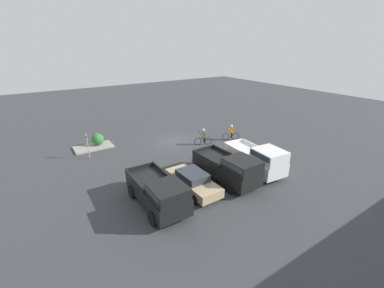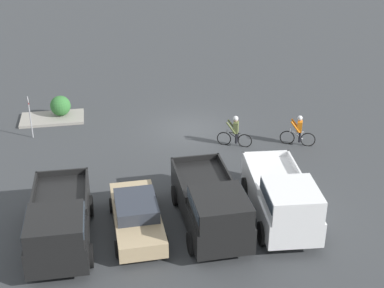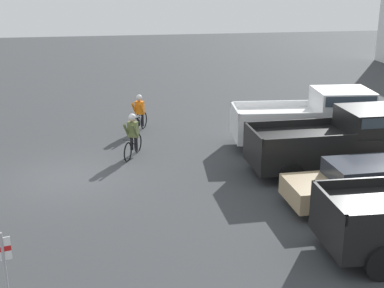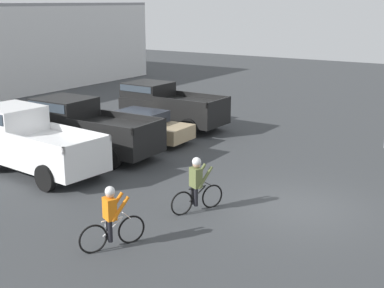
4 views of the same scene
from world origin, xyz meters
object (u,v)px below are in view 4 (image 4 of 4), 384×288
Objects in this scene: pickup_truck_0 at (31,140)px; pickup_truck_1 at (87,127)px; sedan_0 at (141,126)px; pickup_truck_2 at (167,105)px; cyclist_0 at (197,184)px; cyclist_1 at (111,217)px.

pickup_truck_1 is (2.75, -0.10, -0.05)m from pickup_truck_0.
pickup_truck_2 reaches higher than sedan_0.
sedan_0 is at bearing 49.27° from cyclist_0.
pickup_truck_2 is at bearing 12.22° from sedan_0.
pickup_truck_0 reaches higher than pickup_truck_1.
cyclist_0 reaches higher than sedan_0.
pickup_truck_1 is 7.43m from cyclist_0.
cyclist_0 is 1.01× the size of cyclist_1.
cyclist_1 is (-5.88, -6.44, -0.32)m from pickup_truck_1.
cyclist_1 is (-8.69, -5.93, 0.14)m from sedan_0.
pickup_truck_2 is (5.61, 0.10, -0.02)m from pickup_truck_1.
pickup_truck_1 is at bearing -178.95° from pickup_truck_2.
pickup_truck_1 reaches higher than cyclist_1.
pickup_truck_0 is 1.18× the size of sedan_0.
cyclist_0 is (-2.71, -6.91, -0.29)m from pickup_truck_1.
pickup_truck_2 is (8.37, 0.00, -0.07)m from pickup_truck_0.
cyclist_1 is (-3.18, 0.47, -0.03)m from cyclist_0.
pickup_truck_0 reaches higher than sedan_0.
cyclist_1 reaches higher than sedan_0.
pickup_truck_0 is 8.37m from pickup_truck_2.
sedan_0 is 8.45m from cyclist_0.
pickup_truck_1 is at bearing 169.80° from sedan_0.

